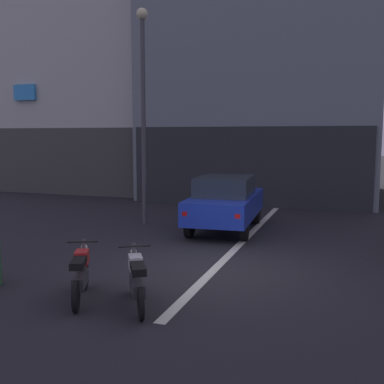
{
  "coord_description": "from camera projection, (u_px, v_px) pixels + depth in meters",
  "views": [
    {
      "loc": [
        2.65,
        -9.24,
        2.86
      ],
      "look_at": [
        -1.17,
        2.0,
        1.4
      ],
      "focal_mm": 43.38,
      "sensor_mm": 36.0,
      "label": 1
    }
  ],
  "objects": [
    {
      "name": "ground_plane",
      "position": [
        214.0,
        270.0,
        9.87
      ],
      "size": [
        120.0,
        120.0,
        0.0
      ],
      "primitive_type": "plane",
      "color": "#232328"
    },
    {
      "name": "lane_centre_line",
      "position": [
        263.0,
        221.0,
        15.51
      ],
      "size": [
        0.2,
        18.0,
        0.01
      ],
      "primitive_type": "cube",
      "color": "silver",
      "rests_on": "ground"
    },
    {
      "name": "building_corner_left",
      "position": [
        104.0,
        54.0,
        25.31
      ],
      "size": [
        9.98,
        8.15,
        14.59
      ],
      "color": "silver",
      "rests_on": "ground"
    },
    {
      "name": "building_mid_block",
      "position": [
        268.0,
        86.0,
        22.67
      ],
      "size": [
        9.99,
        9.9,
        10.5
      ],
      "color": "gray",
      "rests_on": "ground"
    },
    {
      "name": "car_blue_crossing_near",
      "position": [
        226.0,
        201.0,
        13.92
      ],
      "size": [
        2.01,
        4.2,
        1.64
      ],
      "color": "black",
      "rests_on": "ground"
    },
    {
      "name": "car_grey_down_street",
      "position": [
        321.0,
        179.0,
        20.81
      ],
      "size": [
        2.06,
        4.22,
        1.64
      ],
      "color": "black",
      "rests_on": "ground"
    },
    {
      "name": "street_lamp",
      "position": [
        143.0,
        95.0,
        14.57
      ],
      "size": [
        0.36,
        0.36,
        6.75
      ],
      "color": "#47474C",
      "rests_on": "ground"
    },
    {
      "name": "motorcycle_red_row_leftmost",
      "position": [
        81.0,
        274.0,
        8.07
      ],
      "size": [
        0.78,
        1.55,
        0.98
      ],
      "color": "black",
      "rests_on": "ground"
    },
    {
      "name": "motorcycle_white_row_left_mid",
      "position": [
        137.0,
        280.0,
        7.74
      ],
      "size": [
        0.92,
        1.47,
        0.98
      ],
      "color": "black",
      "rests_on": "ground"
    }
  ]
}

